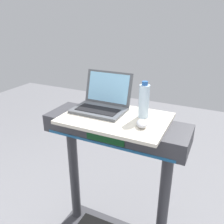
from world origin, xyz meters
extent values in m
cylinder|color=#38383D|center=(-0.34, 0.70, 0.55)|extent=(0.07, 0.07, 0.80)
cylinder|color=#38383D|center=(0.34, 0.70, 0.55)|extent=(0.07, 0.07, 0.80)
cube|color=#38383D|center=(0.00, 0.70, 1.01)|extent=(0.90, 0.28, 0.11)
cube|color=#0C3F19|center=(0.00, 0.56, 1.01)|extent=(0.24, 0.01, 0.06)
cube|color=#1E598C|center=(0.00, 0.56, 0.96)|extent=(0.81, 0.00, 0.02)
cube|color=beige|center=(0.00, 0.70, 1.07)|extent=(0.63, 0.43, 0.02)
cube|color=#515459|center=(-0.13, 0.73, 1.09)|extent=(0.33, 0.22, 0.02)
cube|color=black|center=(-0.13, 0.71, 1.10)|extent=(0.27, 0.12, 0.00)
cube|color=#515459|center=(-0.13, 0.87, 1.21)|extent=(0.33, 0.07, 0.21)
cube|color=#8CCCF2|center=(-0.13, 0.86, 1.21)|extent=(0.29, 0.05, 0.18)
ellipsoid|color=#B2B2B7|center=(0.19, 0.64, 1.10)|extent=(0.09, 0.12, 0.03)
cylinder|color=silver|center=(0.15, 0.77, 1.18)|extent=(0.06, 0.06, 0.20)
cylinder|color=#2659A5|center=(0.15, 0.77, 1.29)|extent=(0.03, 0.03, 0.02)
camera|label=1|loc=(0.55, -0.49, 1.66)|focal=37.77mm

